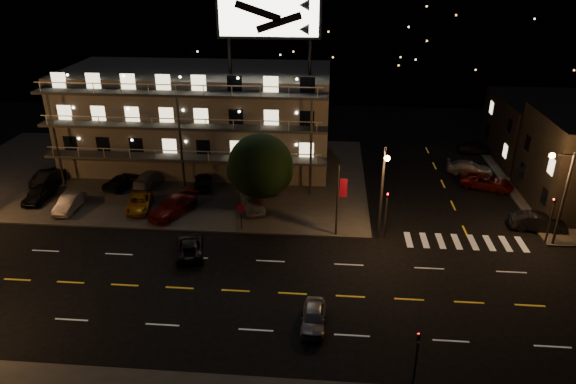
# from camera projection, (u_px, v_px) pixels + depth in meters

# --- Properties ---
(ground) EXTENTS (140.00, 140.00, 0.00)m
(ground) POSITION_uv_depth(u_px,v_px,m) (264.00, 292.00, 35.77)
(ground) COLOR black
(ground) RESTS_ON ground
(curb_nw) EXTENTS (44.00, 24.00, 0.15)m
(curb_nw) POSITION_uv_depth(u_px,v_px,m) (158.00, 174.00, 54.88)
(curb_nw) COLOR #373735
(curb_nw) RESTS_ON ground
(motel) EXTENTS (28.00, 13.80, 18.10)m
(motel) POSITION_uv_depth(u_px,v_px,m) (200.00, 117.00, 55.86)
(motel) COLOR gray
(motel) RESTS_ON ground
(side_bldg_back) EXTENTS (14.06, 12.00, 7.00)m
(side_bldg_back) POSITION_uv_depth(u_px,v_px,m) (561.00, 131.00, 57.34)
(side_bldg_back) COLOR black
(side_bldg_back) RESTS_ON ground
(hill_backdrop) EXTENTS (120.00, 25.00, 24.00)m
(hill_backdrop) POSITION_uv_depth(u_px,v_px,m) (278.00, 14.00, 93.54)
(hill_backdrop) COLOR black
(hill_backdrop) RESTS_ON ground
(streetlight_nc) EXTENTS (0.44, 1.92, 8.00)m
(streetlight_nc) POSITION_uv_depth(u_px,v_px,m) (383.00, 185.00, 40.21)
(streetlight_nc) COLOR #2D2D30
(streetlight_nc) RESTS_ON ground
(streetlight_ne) EXTENTS (1.92, 0.44, 8.00)m
(streetlight_ne) POSITION_uv_depth(u_px,v_px,m) (561.00, 189.00, 39.51)
(streetlight_ne) COLOR #2D2D30
(streetlight_ne) RESTS_ON ground
(signal_nw) EXTENTS (0.20, 0.27, 4.60)m
(signal_nw) POSITION_uv_depth(u_px,v_px,m) (386.00, 209.00, 41.69)
(signal_nw) COLOR #2D2D30
(signal_nw) RESTS_ON ground
(signal_sw) EXTENTS (0.20, 0.27, 4.60)m
(signal_sw) POSITION_uv_depth(u_px,v_px,m) (416.00, 358.00, 26.32)
(signal_sw) COLOR #2D2D30
(signal_sw) RESTS_ON ground
(signal_ne) EXTENTS (0.27, 0.20, 4.60)m
(signal_ne) POSITION_uv_depth(u_px,v_px,m) (551.00, 216.00, 40.70)
(signal_ne) COLOR #2D2D30
(signal_ne) RESTS_ON ground
(banner_north) EXTENTS (0.83, 0.16, 6.40)m
(banner_north) POSITION_uv_depth(u_px,v_px,m) (338.00, 199.00, 41.53)
(banner_north) COLOR #2D2D30
(banner_north) RESTS_ON ground
(stop_sign) EXTENTS (0.91, 0.11, 2.61)m
(stop_sign) POSITION_uv_depth(u_px,v_px,m) (241.00, 213.00, 43.02)
(stop_sign) COLOR #2D2D30
(stop_sign) RESTS_ON ground
(tree) EXTENTS (5.92, 5.70, 7.45)m
(tree) POSITION_uv_depth(u_px,v_px,m) (260.00, 168.00, 44.50)
(tree) COLOR black
(tree) RESTS_ON curb_nw
(lot_car_0) EXTENTS (1.75, 4.28, 1.45)m
(lot_car_0) POSITION_uv_depth(u_px,v_px,m) (39.00, 194.00, 48.46)
(lot_car_0) COLOR black
(lot_car_0) RESTS_ON curb_nw
(lot_car_1) EXTENTS (1.53, 4.23, 1.39)m
(lot_car_1) POSITION_uv_depth(u_px,v_px,m) (69.00, 203.00, 46.72)
(lot_car_1) COLOR gray
(lot_car_1) RESTS_ON curb_nw
(lot_car_2) EXTENTS (2.88, 4.75, 1.23)m
(lot_car_2) POSITION_uv_depth(u_px,v_px,m) (139.00, 203.00, 46.92)
(lot_car_2) COLOR #C08012
(lot_car_2) RESTS_ON curb_nw
(lot_car_3) EXTENTS (4.12, 5.72, 1.54)m
(lot_car_3) POSITION_uv_depth(u_px,v_px,m) (173.00, 206.00, 45.94)
(lot_car_3) COLOR #5E100D
(lot_car_3) RESTS_ON curb_nw
(lot_car_4) EXTENTS (3.12, 4.71, 1.49)m
(lot_car_4) POSITION_uv_depth(u_px,v_px,m) (253.00, 202.00, 46.76)
(lot_car_4) COLOR gray
(lot_car_4) RESTS_ON curb_nw
(lot_car_5) EXTENTS (2.02, 4.79, 1.54)m
(lot_car_5) POSITION_uv_depth(u_px,v_px,m) (50.00, 177.00, 52.03)
(lot_car_5) COLOR black
(lot_car_5) RESTS_ON curb_nw
(lot_car_6) EXTENTS (3.16, 4.79, 1.22)m
(lot_car_6) POSITION_uv_depth(u_px,v_px,m) (123.00, 181.00, 51.44)
(lot_car_6) COLOR black
(lot_car_6) RESTS_ON curb_nw
(lot_car_7) EXTENTS (3.10, 5.06, 1.37)m
(lot_car_7) POSITION_uv_depth(u_px,v_px,m) (152.00, 177.00, 52.10)
(lot_car_7) COLOR gray
(lot_car_7) RESTS_ON curb_nw
(lot_car_8) EXTENTS (2.49, 4.56, 1.47)m
(lot_car_8) POSITION_uv_depth(u_px,v_px,m) (203.00, 180.00, 51.26)
(lot_car_8) COLOR black
(lot_car_8) RESTS_ON curb_nw
(lot_car_9) EXTENTS (1.66, 3.82, 1.22)m
(lot_car_9) POSITION_uv_depth(u_px,v_px,m) (271.00, 184.00, 50.69)
(lot_car_9) COLOR #5E100D
(lot_car_9) RESTS_ON curb_nw
(side_car_0) EXTENTS (4.68, 2.11, 1.49)m
(side_car_0) POSITION_uv_depth(u_px,v_px,m) (538.00, 222.00, 43.56)
(side_car_0) COLOR black
(side_car_0) RESTS_ON ground
(side_car_1) EXTENTS (5.60, 3.98, 1.42)m
(side_car_1) POSITION_uv_depth(u_px,v_px,m) (487.00, 182.00, 51.37)
(side_car_1) COLOR #5E100D
(side_car_1) RESTS_ON ground
(side_car_2) EXTENTS (5.01, 2.70, 1.38)m
(side_car_2) POSITION_uv_depth(u_px,v_px,m) (470.00, 168.00, 54.79)
(side_car_2) COLOR gray
(side_car_2) RESTS_ON ground
(side_car_3) EXTENTS (4.19, 1.95, 1.39)m
(side_car_3) POSITION_uv_depth(u_px,v_px,m) (476.00, 148.00, 60.53)
(side_car_3) COLOR black
(side_car_3) RESTS_ON ground
(road_car_east) EXTENTS (1.57, 3.71, 1.25)m
(road_car_east) POSITION_uv_depth(u_px,v_px,m) (313.00, 317.00, 32.34)
(road_car_east) COLOR gray
(road_car_east) RESTS_ON ground
(road_car_west) EXTENTS (3.09, 4.83, 1.24)m
(road_car_west) POSITION_uv_depth(u_px,v_px,m) (190.00, 247.00, 40.11)
(road_car_west) COLOR black
(road_car_west) RESTS_ON ground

